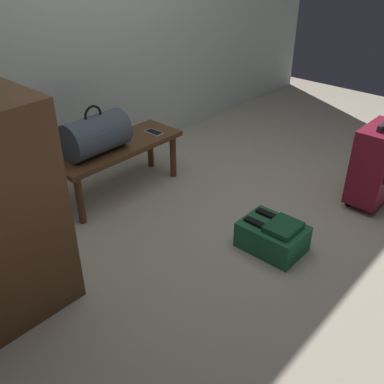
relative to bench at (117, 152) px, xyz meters
name	(u,v)px	position (x,y,z in m)	size (l,w,h in m)	color
ground_plane	(257,234)	(0.23, -1.09, -0.32)	(6.60, 6.60, 0.00)	#B2A893
bench	(117,152)	(0.00, 0.00, 0.00)	(1.00, 0.36, 0.38)	brown
duffel_bag_slate	(95,135)	(-0.17, 0.00, 0.19)	(0.44, 0.26, 0.34)	#475160
cell_phone	(154,132)	(0.33, -0.04, 0.06)	(0.07, 0.14, 0.01)	silver
suitcase_upright_burgundy	(377,163)	(1.09, -1.46, 0.00)	(0.40, 0.25, 0.62)	maroon
backpack_green	(273,236)	(0.17, -1.23, -0.23)	(0.28, 0.38, 0.21)	#1E6038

